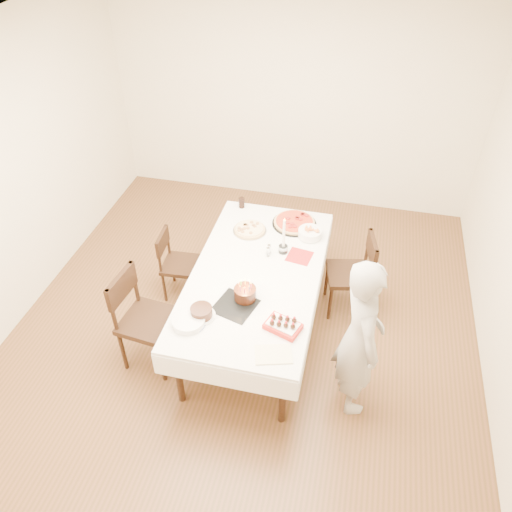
% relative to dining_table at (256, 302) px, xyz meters
% --- Properties ---
extents(floor, '(5.00, 5.00, 0.00)m').
position_rel_dining_table_xyz_m(floor, '(-0.11, -0.02, -0.38)').
color(floor, '#52391C').
rests_on(floor, ground).
extents(wall_back, '(4.50, 0.04, 2.70)m').
position_rel_dining_table_xyz_m(wall_back, '(-0.11, 2.48, 0.98)').
color(wall_back, '#ECE2C6').
rests_on(wall_back, floor).
extents(wall_left, '(0.04, 5.00, 2.70)m').
position_rel_dining_table_xyz_m(wall_left, '(-2.36, -0.02, 0.98)').
color(wall_left, '#ECE2C6').
rests_on(wall_left, floor).
extents(ceiling, '(5.00, 5.00, 0.00)m').
position_rel_dining_table_xyz_m(ceiling, '(-0.11, -0.02, 2.33)').
color(ceiling, white).
rests_on(ceiling, wall_back).
extents(dining_table, '(1.79, 2.40, 0.75)m').
position_rel_dining_table_xyz_m(dining_table, '(0.00, 0.00, 0.00)').
color(dining_table, silver).
rests_on(dining_table, floor).
extents(chair_right_savory, '(0.54, 0.54, 0.89)m').
position_rel_dining_table_xyz_m(chair_right_savory, '(0.82, 0.52, 0.07)').
color(chair_right_savory, black).
rests_on(chair_right_savory, floor).
extents(chair_left_savory, '(0.42, 0.42, 0.77)m').
position_rel_dining_table_xyz_m(chair_left_savory, '(-0.88, 0.34, 0.01)').
color(chair_left_savory, black).
rests_on(chair_left_savory, floor).
extents(chair_left_dessert, '(0.55, 0.55, 0.98)m').
position_rel_dining_table_xyz_m(chair_left_dessert, '(-0.84, -0.56, 0.12)').
color(chair_left_dessert, black).
rests_on(chair_left_dessert, floor).
extents(person, '(0.53, 0.65, 1.53)m').
position_rel_dining_table_xyz_m(person, '(0.97, -0.57, 0.39)').
color(person, '#AEAAA4').
rests_on(person, floor).
extents(pizza_white, '(0.36, 0.36, 0.04)m').
position_rel_dining_table_xyz_m(pizza_white, '(-0.20, 0.59, 0.40)').
color(pizza_white, beige).
rests_on(pizza_white, dining_table).
extents(pizza_pepperoni, '(0.59, 0.59, 0.04)m').
position_rel_dining_table_xyz_m(pizza_pepperoni, '(0.21, 0.81, 0.40)').
color(pizza_pepperoni, red).
rests_on(pizza_pepperoni, dining_table).
extents(red_placemat, '(0.25, 0.25, 0.01)m').
position_rel_dining_table_xyz_m(red_placemat, '(0.34, 0.32, 0.38)').
color(red_placemat, '#B21E1E').
rests_on(red_placemat, dining_table).
extents(pasta_bowl, '(0.26, 0.26, 0.07)m').
position_rel_dining_table_xyz_m(pasta_bowl, '(0.39, 0.64, 0.42)').
color(pasta_bowl, white).
rests_on(pasta_bowl, dining_table).
extents(taper_candle, '(0.10, 0.10, 0.40)m').
position_rel_dining_table_xyz_m(taper_candle, '(0.18, 0.35, 0.57)').
color(taper_candle, white).
rests_on(taper_candle, dining_table).
extents(shaker_pair, '(0.11, 0.11, 0.09)m').
position_rel_dining_table_xyz_m(shaker_pair, '(0.05, 0.26, 0.42)').
color(shaker_pair, white).
rests_on(shaker_pair, dining_table).
extents(cola_glass, '(0.08, 0.08, 0.11)m').
position_rel_dining_table_xyz_m(cola_glass, '(-0.39, 0.99, 0.43)').
color(cola_glass, black).
rests_on(cola_glass, dining_table).
extents(layer_cake, '(0.27, 0.27, 0.09)m').
position_rel_dining_table_xyz_m(layer_cake, '(-0.31, -0.62, 0.42)').
color(layer_cake, '#34190D').
rests_on(layer_cake, dining_table).
extents(cake_board, '(0.40, 0.40, 0.01)m').
position_rel_dining_table_xyz_m(cake_board, '(-0.07, -0.45, 0.38)').
color(cake_board, black).
rests_on(cake_board, dining_table).
extents(birthday_cake, '(0.21, 0.21, 0.17)m').
position_rel_dining_table_xyz_m(birthday_cake, '(-0.01, -0.34, 0.47)').
color(birthday_cake, '#3C1A10').
rests_on(birthday_cake, dining_table).
extents(strawberry_box, '(0.32, 0.27, 0.07)m').
position_rel_dining_table_xyz_m(strawberry_box, '(0.36, -0.60, 0.41)').
color(strawberry_box, '#B61E14').
rests_on(strawberry_box, dining_table).
extents(box_lid, '(0.32, 0.26, 0.02)m').
position_rel_dining_table_xyz_m(box_lid, '(0.34, -0.88, 0.38)').
color(box_lid, beige).
rests_on(box_lid, dining_table).
extents(plate_stack, '(0.36, 0.36, 0.06)m').
position_rel_dining_table_xyz_m(plate_stack, '(-0.39, -0.72, 0.40)').
color(plate_stack, white).
rests_on(plate_stack, dining_table).
extents(china_plate, '(0.28, 0.28, 0.01)m').
position_rel_dining_table_xyz_m(china_plate, '(-0.39, -0.71, 0.38)').
color(china_plate, white).
rests_on(china_plate, dining_table).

